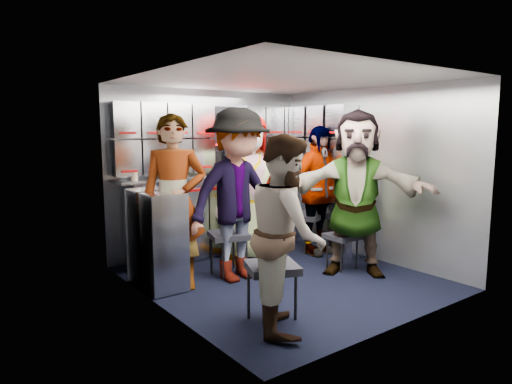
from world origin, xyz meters
TOP-DOWN VIEW (x-y plane):
  - floor at (0.00, 0.00)m, footprint 3.00×3.00m
  - wall_back at (0.00, 1.50)m, footprint 2.80×0.04m
  - wall_left at (-1.40, 0.00)m, footprint 0.04×3.00m
  - wall_right at (1.40, 0.00)m, footprint 0.04×3.00m
  - ceiling at (0.00, 0.00)m, footprint 2.80×3.00m
  - cart_bank_back at (0.00, 1.29)m, footprint 2.68×0.38m
  - cart_bank_left at (-1.19, 0.56)m, footprint 0.38×0.76m
  - counter at (0.00, 1.29)m, footprint 2.68×0.42m
  - locker_bank_back at (0.00, 1.35)m, footprint 2.68×0.28m
  - locker_bank_right at (1.25, 0.70)m, footprint 0.28×1.00m
  - right_cabinet at (1.25, 0.60)m, footprint 0.28×1.20m
  - coffee_niche at (0.18, 1.41)m, footprint 0.46×0.16m
  - red_latch_strip at (0.00, 1.09)m, footprint 2.60×0.02m
  - jump_seat_near_left at (-0.76, -0.77)m, footprint 0.53×0.52m
  - jump_seat_mid_left at (-0.39, 0.45)m, footprint 0.50×0.48m
  - jump_seat_center at (0.13, 0.98)m, footprint 0.47×0.45m
  - jump_seat_mid_right at (1.00, 0.69)m, footprint 0.55×0.53m
  - jump_seat_near_right at (0.77, -0.15)m, footprint 0.37×0.35m
  - attendant_standing at (-1.05, 0.43)m, footprint 0.77×0.69m
  - attendant_arc_a at (-0.76, -0.95)m, footprint 0.92×0.96m
  - attendant_arc_b at (-0.39, 0.27)m, footprint 1.21×0.73m
  - attendant_arc_c at (0.13, 0.80)m, footprint 1.02×0.84m
  - attendant_arc_d at (1.00, 0.51)m, footprint 0.98×0.43m
  - attendant_arc_e at (0.77, -0.33)m, footprint 1.52×1.62m
  - bottle_left at (-0.70, 1.24)m, footprint 0.07×0.07m
  - bottle_mid at (-0.26, 1.24)m, footprint 0.07×0.07m
  - bottle_right at (0.43, 1.24)m, footprint 0.07×0.07m
  - cup_left at (-1.14, 1.23)m, footprint 0.07×0.07m
  - cup_right at (1.25, 1.23)m, footprint 0.07×0.07m

SIDE VIEW (x-z plane):
  - floor at x=0.00m, z-range 0.00..0.00m
  - jump_seat_near_right at x=0.77m, z-range 0.16..0.57m
  - jump_seat_mid_left at x=-0.39m, z-range 0.18..0.66m
  - jump_seat_near_left at x=-0.76m, z-range 0.19..0.67m
  - jump_seat_center at x=0.13m, z-range 0.19..0.68m
  - jump_seat_mid_right at x=1.00m, z-range 0.19..0.69m
  - cart_bank_back at x=0.00m, z-range 0.00..0.99m
  - cart_bank_left at x=-1.19m, z-range 0.00..0.99m
  - right_cabinet at x=1.25m, z-range 0.00..1.00m
  - attendant_arc_a at x=-0.76m, z-range 0.00..1.57m
  - attendant_arc_d at x=1.00m, z-range 0.00..1.65m
  - attendant_standing at x=-1.05m, z-range 0.00..1.76m
  - red_latch_strip at x=0.00m, z-range 0.86..0.90m
  - attendant_arc_c at x=0.13m, z-range 0.00..1.79m
  - attendant_arc_e at x=0.77m, z-range 0.00..1.82m
  - attendant_arc_b at x=-0.39m, z-range 0.00..1.82m
  - counter at x=0.00m, z-range 1.00..1.03m
  - wall_back at x=0.00m, z-range 0.00..2.10m
  - wall_left at x=-1.40m, z-range 0.00..2.10m
  - wall_right at x=1.40m, z-range 0.00..2.10m
  - cup_right at x=1.25m, z-range 1.03..1.14m
  - cup_left at x=-1.14m, z-range 1.03..1.14m
  - bottle_mid at x=-0.26m, z-range 1.03..1.28m
  - bottle_left at x=-0.70m, z-range 1.03..1.28m
  - bottle_right at x=0.43m, z-range 1.03..1.30m
  - coffee_niche at x=0.18m, z-range 1.05..1.89m
  - locker_bank_back at x=0.00m, z-range 1.08..1.90m
  - locker_bank_right at x=1.25m, z-range 1.08..1.90m
  - ceiling at x=0.00m, z-range 2.09..2.11m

